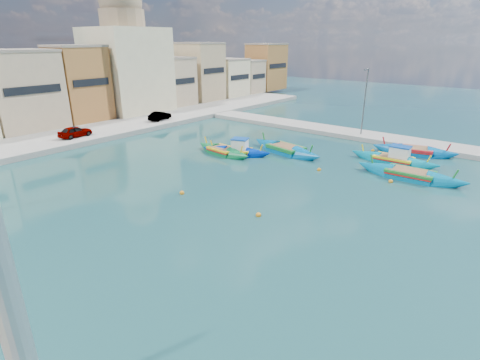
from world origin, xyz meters
TOP-DOWN VIEW (x-y plane):
  - ground at (0.00, 0.00)m, footprint 160.00×160.00m
  - east_quay at (18.00, 0.00)m, footprint 4.00×70.00m
  - north_quay at (0.00, 32.00)m, footprint 80.00×8.00m
  - north_townhouses at (6.68, 39.36)m, footprint 83.20×7.87m
  - church_block at (10.00, 40.00)m, footprint 10.00×10.00m
  - quay_street_lamp at (17.44, 6.00)m, footprint 1.18×0.16m
  - parked_cars at (-7.58, 30.50)m, footprint 34.04×1.96m
  - luzzu_turquoise_cabin at (10.23, -0.14)m, footprint 2.04×8.42m
  - luzzu_blue_cabin at (3.10, 13.19)m, footprint 4.26×7.55m
  - luzzu_cyan_mid at (6.77, 9.65)m, footprint 3.81×9.40m
  - luzzu_green at (2.46, 14.44)m, footprint 2.61×7.53m
  - luzzu_blue_south at (6.76, -2.55)m, footprint 2.34×9.21m
  - luzzu_cyan_south at (14.41, -0.81)m, footprint 3.89×8.61m
  - mooring_buoys at (1.83, 6.13)m, footprint 20.76×20.22m

SIDE VIEW (x-z plane):
  - ground at x=0.00m, z-range 0.00..0.00m
  - mooring_buoys at x=1.83m, z-range -0.10..0.26m
  - luzzu_green at x=2.46m, z-range -0.91..1.41m
  - east_quay at x=18.00m, z-range 0.00..0.50m
  - luzzu_blue_south at x=6.76m, z-range -1.05..1.60m
  - luzzu_cyan_south at x=14.41m, z-range -1.02..1.58m
  - luzzu_cyan_mid at x=6.77m, z-range -1.07..1.64m
  - north_quay at x=0.00m, z-range 0.00..0.60m
  - luzzu_blue_cabin at x=3.10m, z-range -0.99..1.63m
  - luzzu_turquoise_cabin at x=10.23m, z-range -1.02..1.67m
  - parked_cars at x=-7.58m, z-range 0.57..1.83m
  - quay_street_lamp at x=17.44m, z-range 0.34..8.34m
  - north_townhouses at x=6.68m, z-range -0.10..10.09m
  - church_block at x=10.00m, z-range -1.14..17.96m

